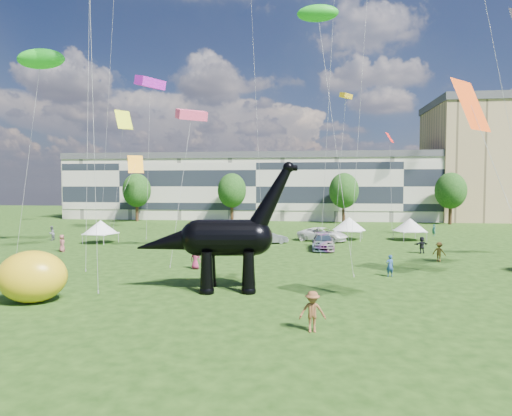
# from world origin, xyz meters

# --- Properties ---
(ground) EXTENTS (220.00, 220.00, 0.00)m
(ground) POSITION_xyz_m (0.00, 0.00, 0.00)
(ground) COLOR #16330C
(ground) RESTS_ON ground
(terrace_row) EXTENTS (78.00, 11.00, 12.00)m
(terrace_row) POSITION_xyz_m (-8.00, 62.00, 6.00)
(terrace_row) COLOR beige
(terrace_row) RESTS_ON ground
(apartment_block) EXTENTS (28.00, 18.00, 22.00)m
(apartment_block) POSITION_xyz_m (40.00, 65.00, 11.00)
(apartment_block) COLOR tan
(apartment_block) RESTS_ON ground
(tree_far_left) EXTENTS (5.20, 5.20, 9.44)m
(tree_far_left) POSITION_xyz_m (-30.00, 53.00, 6.29)
(tree_far_left) COLOR #382314
(tree_far_left) RESTS_ON ground
(tree_mid_left) EXTENTS (5.20, 5.20, 9.44)m
(tree_mid_left) POSITION_xyz_m (-12.00, 53.00, 6.29)
(tree_mid_left) COLOR #382314
(tree_mid_left) RESTS_ON ground
(tree_mid_right) EXTENTS (5.20, 5.20, 9.44)m
(tree_mid_right) POSITION_xyz_m (8.00, 53.00, 6.29)
(tree_mid_right) COLOR #382314
(tree_mid_right) RESTS_ON ground
(tree_far_right) EXTENTS (5.20, 5.20, 9.44)m
(tree_far_right) POSITION_xyz_m (26.00, 53.00, 6.29)
(tree_far_right) COLOR #382314
(tree_far_right) RESTS_ON ground
(dinosaur_sculpture) EXTENTS (10.45, 3.27, 8.50)m
(dinosaur_sculpture) POSITION_xyz_m (-4.03, 3.07, 3.21)
(dinosaur_sculpture) COLOR black
(dinosaur_sculpture) RESTS_ON ground
(car_silver) EXTENTS (2.24, 4.72, 1.56)m
(car_silver) POSITION_xyz_m (-13.19, 27.65, 0.78)
(car_silver) COLOR #AAAAAF
(car_silver) RESTS_ON ground
(car_grey) EXTENTS (4.29, 2.85, 1.34)m
(car_grey) POSITION_xyz_m (-2.74, 25.13, 0.67)
(car_grey) COLOR gray
(car_grey) RESTS_ON ground
(car_white) EXTENTS (6.53, 4.82, 1.65)m
(car_white) POSITION_xyz_m (3.36, 27.94, 0.82)
(car_white) COLOR white
(car_white) RESTS_ON ground
(car_dark) EXTENTS (2.33, 5.53, 1.59)m
(car_dark) POSITION_xyz_m (3.14, 21.23, 0.80)
(car_dark) COLOR #595960
(car_dark) RESTS_ON ground
(gazebo_near) EXTENTS (4.69, 4.69, 2.79)m
(gazebo_near) POSITION_xyz_m (6.64, 29.81, 1.96)
(gazebo_near) COLOR white
(gazebo_near) RESTS_ON ground
(gazebo_far) EXTENTS (4.61, 4.61, 2.70)m
(gazebo_far) POSITION_xyz_m (13.97, 30.15, 1.89)
(gazebo_far) COLOR silver
(gazebo_far) RESTS_ON ground
(gazebo_left) EXTENTS (4.39, 4.39, 2.66)m
(gazebo_left) POSITION_xyz_m (-22.27, 23.29, 1.87)
(gazebo_left) COLOR white
(gazebo_left) RESTS_ON ground
(inflatable_yellow) EXTENTS (4.21, 3.45, 2.97)m
(inflatable_yellow) POSITION_xyz_m (-14.16, -1.08, 1.48)
(inflatable_yellow) COLOR gold
(inflatable_yellow) RESTS_ON ground
(visitors) EXTENTS (48.25, 40.20, 1.88)m
(visitors) POSITION_xyz_m (-1.37, 13.22, 0.87)
(visitors) COLOR slate
(visitors) RESTS_ON ground
(kites) EXTENTS (62.85, 51.65, 29.68)m
(kites) POSITION_xyz_m (-9.84, 17.14, 20.37)
(kites) COLOR #FB5210
(kites) RESTS_ON ground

